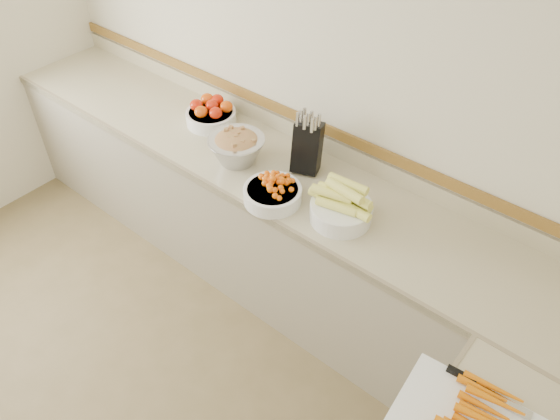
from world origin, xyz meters
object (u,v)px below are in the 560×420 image
Objects in this scene: knife_block at (307,146)px; corn_bowl at (341,206)px; tomato_bowl at (211,114)px; rhubarb_bowl at (237,147)px; cherry_tomato_bowl at (273,192)px.

knife_block is 1.04× the size of corn_bowl.
knife_block is at bearing 149.71° from corn_bowl.
rhubarb_bowl is at bearing -25.54° from tomato_bowl.
cherry_tomato_bowl is (0.76, -0.32, -0.01)m from tomato_bowl.
cherry_tomato_bowl is at bearing -162.90° from corn_bowl.
rhubarb_bowl is at bearing -149.74° from knife_block.
corn_bowl reaches higher than tomato_bowl.
tomato_bowl is at bearing 154.46° from rhubarb_bowl.
tomato_bowl is 0.90× the size of corn_bowl.
knife_block is 0.39m from rhubarb_bowl.
rhubarb_bowl reaches higher than tomato_bowl.
corn_bowl is at bearing -10.84° from tomato_bowl.
tomato_bowl is (-0.72, -0.01, -0.08)m from knife_block.
knife_block reaches higher than cherry_tomato_bowl.
corn_bowl reaches higher than cherry_tomato_bowl.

